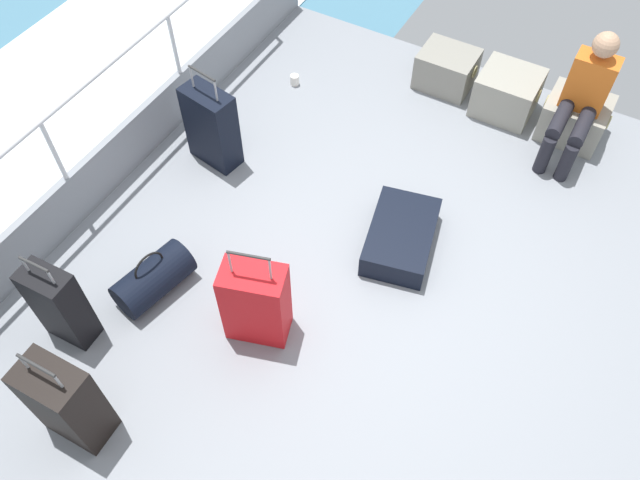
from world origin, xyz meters
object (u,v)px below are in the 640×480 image
at_px(cargo_crate_2, 575,118).
at_px(suitcase_0, 66,402).
at_px(suitcase_1, 212,127).
at_px(cargo_crate_1, 507,93).
at_px(suitcase_4, 256,303).
at_px(suitcase_2, 60,305).
at_px(suitcase_3, 401,237).
at_px(cargo_crate_0, 447,69).
at_px(duffel_bag, 154,278).
at_px(passenger_seated, 583,97).
at_px(paper_cup, 295,80).

relative_size(cargo_crate_2, suitcase_0, 0.64).
bearing_deg(cargo_crate_2, suitcase_0, -115.09).
bearing_deg(suitcase_1, cargo_crate_1, 42.75).
height_order(suitcase_1, suitcase_4, suitcase_1).
height_order(cargo_crate_1, cargo_crate_2, cargo_crate_1).
height_order(suitcase_2, suitcase_3, suitcase_2).
height_order(cargo_crate_0, suitcase_3, cargo_crate_0).
relative_size(cargo_crate_0, cargo_crate_2, 0.97).
bearing_deg(duffel_bag, suitcase_2, -117.60).
bearing_deg(passenger_seated, cargo_crate_1, 163.06).
bearing_deg(suitcase_4, suitcase_0, -117.95).
bearing_deg(suitcase_1, cargo_crate_2, 34.87).
bearing_deg(paper_cup, cargo_crate_0, 29.60).
height_order(suitcase_3, suitcase_4, suitcase_4).
bearing_deg(suitcase_3, passenger_seated, 64.98).
height_order(suitcase_4, paper_cup, suitcase_4).
bearing_deg(duffel_bag, cargo_crate_0, 73.55).
distance_m(suitcase_3, suitcase_4, 1.28).
relative_size(suitcase_1, suitcase_3, 1.10).
xyz_separation_m(suitcase_3, paper_cup, (-1.66, 1.22, -0.06)).
xyz_separation_m(cargo_crate_0, paper_cup, (-1.22, -0.70, -0.13)).
distance_m(cargo_crate_2, suitcase_2, 4.37).
bearing_deg(passenger_seated, cargo_crate_2, 90.00).
bearing_deg(cargo_crate_0, suitcase_2, -108.22).
bearing_deg(passenger_seated, duffel_bag, -126.53).
distance_m(cargo_crate_0, duffel_bag, 3.28).
xyz_separation_m(suitcase_2, suitcase_3, (1.66, 1.79, -0.24)).
xyz_separation_m(suitcase_0, suitcase_1, (-0.61, 2.35, -0.01)).
bearing_deg(suitcase_4, suitcase_2, -149.63).
height_order(cargo_crate_1, suitcase_3, cargo_crate_1).
distance_m(passenger_seated, suitcase_4, 3.10).
bearing_deg(cargo_crate_1, duffel_bag, -116.41).
height_order(suitcase_4, duffel_bag, suitcase_4).
bearing_deg(suitcase_4, passenger_seated, 64.69).
bearing_deg(cargo_crate_0, suitcase_0, -99.62).
bearing_deg(cargo_crate_1, suitcase_0, -107.66).
height_order(cargo_crate_2, suitcase_2, suitcase_2).
height_order(cargo_crate_0, paper_cup, cargo_crate_0).
distance_m(suitcase_1, suitcase_2, 1.86).
bearing_deg(suitcase_3, suitcase_0, -116.85).
relative_size(cargo_crate_2, suitcase_1, 0.61).
bearing_deg(cargo_crate_1, suitcase_2, -116.60).
bearing_deg(passenger_seated, cargo_crate_0, 168.32).
distance_m(cargo_crate_1, cargo_crate_2, 0.61).
distance_m(suitcase_0, suitcase_1, 2.42).
relative_size(passenger_seated, suitcase_2, 1.28).
distance_m(cargo_crate_0, cargo_crate_1, 0.61).
xyz_separation_m(cargo_crate_2, suitcase_1, (-2.53, -1.76, 0.17)).
relative_size(suitcase_1, duffel_bag, 1.45).
distance_m(suitcase_1, suitcase_4, 1.71).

